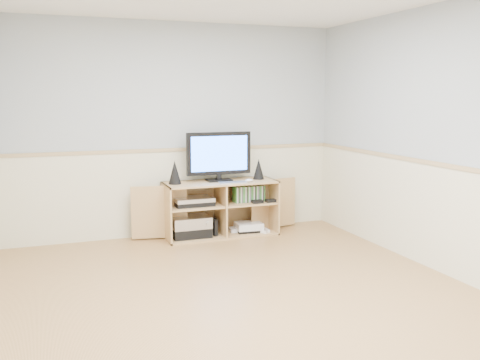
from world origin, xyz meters
The scene contains 11 objects.
room centered at (-0.06, 0.12, 1.22)m, with size 4.04×4.54×2.54m.
media_cabinet centered at (0.47, 2.03, 0.33)m, with size 2.08×0.50×0.65m.
monitor centered at (0.47, 2.02, 0.96)m, with size 0.78×0.18×0.58m.
speaker_left centered at (-0.07, 1.99, 0.78)m, with size 0.15×0.15×0.27m, color black.
speaker_right centered at (0.97, 1.99, 0.77)m, with size 0.13×0.13×0.25m, color black.
keyboard centered at (0.58, 1.83, 0.66)m, with size 0.32×0.13×0.01m, color silver.
mouse centered at (0.78, 1.83, 0.67)m, with size 0.10×0.06×0.04m, color white.
av_components centered at (0.12, 1.97, 0.22)m, with size 0.52×0.33×0.47m.
game_consoles centered at (0.81, 1.96, 0.07)m, with size 0.45×0.30×0.11m.
game_cases centered at (0.82, 1.95, 0.48)m, with size 0.38×0.14×0.19m, color #3F8C3F.
wall_outlet centered at (1.00, 2.23, 0.60)m, with size 0.12×0.03×0.12m, color white.
Camera 1 is at (-1.49, -3.94, 1.65)m, focal length 40.00 mm.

